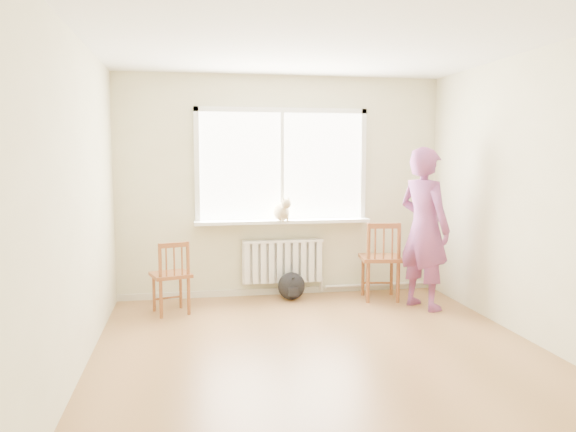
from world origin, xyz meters
name	(u,v)px	position (x,y,z in m)	size (l,w,h in m)	color
floor	(324,356)	(0.00, 0.00, 0.00)	(4.50, 4.50, 0.00)	#99693E
ceiling	(327,37)	(0.00, 0.00, 2.70)	(4.50, 4.50, 0.00)	white
back_wall	(282,187)	(0.00, 2.25, 1.35)	(4.00, 0.01, 2.70)	beige
window	(282,161)	(0.00, 2.22, 1.66)	(2.12, 0.05, 1.42)	white
windowsill	(283,221)	(0.00, 2.14, 0.93)	(2.15, 0.22, 0.04)	white
radiator	(283,261)	(0.00, 2.16, 0.44)	(1.00, 0.12, 0.55)	white
heating_pipe	(378,285)	(1.25, 2.19, 0.08)	(0.04, 0.04, 1.40)	silver
baseboard	(282,291)	(0.00, 2.23, 0.04)	(4.00, 0.03, 0.08)	beige
chair_left	(172,277)	(-1.33, 1.57, 0.41)	(0.49, 0.48, 0.81)	brown
chair_right	(381,261)	(1.12, 1.74, 0.48)	(0.53, 0.51, 0.95)	brown
person	(424,228)	(1.48, 1.34, 0.91)	(0.67, 0.44, 1.83)	#AE3A56
cat	(282,211)	(-0.03, 2.05, 1.07)	(0.26, 0.44, 0.30)	#CDB38C
backpack	(291,286)	(0.07, 1.95, 0.17)	(0.33, 0.25, 0.33)	black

